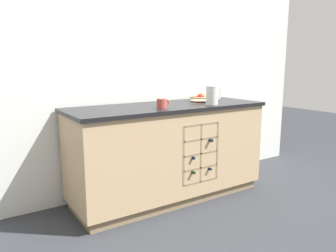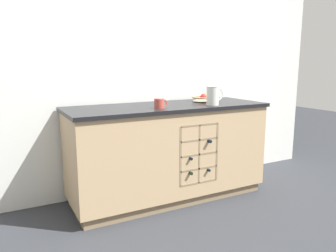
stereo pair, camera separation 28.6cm
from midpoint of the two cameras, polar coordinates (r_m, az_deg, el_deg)
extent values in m
plane|color=#2D3035|center=(3.40, 2.46, -12.20)|extent=(14.00, 14.00, 0.00)
cube|color=silver|center=(3.49, -0.75, 9.90)|extent=(4.40, 0.06, 2.55)
cube|color=#8B7354|center=(3.39, 2.47, -11.50)|extent=(1.86, 0.60, 0.09)
cube|color=tan|center=(3.24, 2.53, -4.10)|extent=(1.92, 0.66, 0.81)
cube|color=black|center=(3.16, 2.59, 3.34)|extent=(1.96, 0.70, 0.03)
cube|color=#8B7354|center=(3.13, 7.08, -4.52)|extent=(0.40, 0.01, 0.55)
cube|color=#8B7354|center=(2.98, 4.50, -5.25)|extent=(0.02, 0.10, 0.55)
cube|color=#8B7354|center=(3.21, 10.55, -4.25)|extent=(0.02, 0.10, 0.55)
cube|color=#8B7354|center=(3.18, 7.51, -9.55)|extent=(0.40, 0.10, 0.02)
cube|color=#8B7354|center=(3.13, 7.57, -7.18)|extent=(0.40, 0.10, 0.02)
cube|color=#8B7354|center=(3.09, 7.64, -4.74)|extent=(0.40, 0.10, 0.02)
cube|color=#8B7354|center=(3.06, 7.70, -2.25)|extent=(0.40, 0.10, 0.02)
cube|color=#8B7354|center=(3.03, 7.77, 0.30)|extent=(0.40, 0.10, 0.02)
cube|color=#8B7354|center=(3.09, 7.64, -4.74)|extent=(0.02, 0.10, 0.55)
cylinder|color=black|center=(3.17, 4.88, -7.31)|extent=(0.08, 0.21, 0.08)
cylinder|color=black|center=(3.06, 6.42, -8.06)|extent=(0.03, 0.09, 0.03)
cylinder|color=black|center=(3.27, 8.03, -6.89)|extent=(0.07, 0.19, 0.07)
cylinder|color=black|center=(3.17, 9.44, -7.51)|extent=(0.03, 0.08, 0.03)
cylinder|color=black|center=(3.14, 4.82, -4.89)|extent=(0.07, 0.21, 0.07)
cylinder|color=black|center=(3.02, 6.39, -5.56)|extent=(0.03, 0.09, 0.03)
cylinder|color=black|center=(3.21, 7.97, -2.02)|extent=(0.08, 0.21, 0.08)
cylinder|color=black|center=(3.09, 9.62, -2.57)|extent=(0.03, 0.09, 0.03)
cylinder|color=tan|center=(3.48, 8.69, 4.28)|extent=(0.12, 0.12, 0.01)
cone|color=tan|center=(3.47, 8.70, 4.73)|extent=(0.24, 0.24, 0.05)
torus|color=tan|center=(3.47, 8.71, 4.95)|extent=(0.26, 0.26, 0.02)
sphere|color=red|center=(3.47, 8.59, 4.93)|extent=(0.08, 0.08, 0.08)
sphere|color=#7FA838|center=(3.53, 8.81, 5.05)|extent=(0.08, 0.08, 0.08)
cylinder|color=silver|center=(3.19, 10.34, 5.23)|extent=(0.12, 0.12, 0.18)
torus|color=silver|center=(3.19, 10.40, 6.80)|extent=(0.12, 0.12, 0.01)
torus|color=silver|center=(3.23, 11.23, 5.42)|extent=(0.12, 0.01, 0.12)
cylinder|color=#B7473D|center=(2.93, 1.26, 3.94)|extent=(0.09, 0.09, 0.09)
torus|color=#B7473D|center=(2.95, 2.05, 4.03)|extent=(0.07, 0.01, 0.07)
camera|label=1|loc=(0.14, -87.43, 0.49)|focal=35.00mm
camera|label=2|loc=(0.14, 92.57, -0.49)|focal=35.00mm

